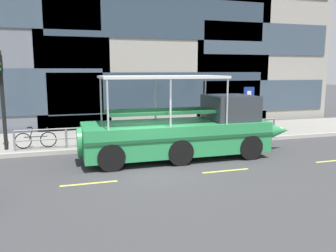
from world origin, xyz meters
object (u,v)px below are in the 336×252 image
object	(u,v)px
leaned_bicycle	(36,140)
pedestrian_near_bow	(214,116)
parking_sign	(248,102)
duck_tour_boat	(188,131)
traffic_light_pole	(2,91)

from	to	relation	value
leaned_bicycle	pedestrian_near_bow	bearing A→B (deg)	1.61
leaned_bicycle	parking_sign	bearing A→B (deg)	0.84
parking_sign	leaned_bicycle	size ratio (longest dim) A/B	1.44
leaned_bicycle	pedestrian_near_bow	size ratio (longest dim) A/B	1.00
parking_sign	duck_tour_boat	size ratio (longest dim) A/B	0.27
parking_sign	duck_tour_boat	bearing A→B (deg)	-147.02
pedestrian_near_bow	parking_sign	bearing A→B (deg)	-2.61
traffic_light_pole	pedestrian_near_bow	world-z (taller)	traffic_light_pole
traffic_light_pole	leaned_bicycle	bearing A→B (deg)	-0.77
traffic_light_pole	parking_sign	distance (m)	11.77
duck_tour_boat	traffic_light_pole	bearing A→B (deg)	159.46
pedestrian_near_bow	duck_tour_boat	bearing A→B (deg)	-130.36
parking_sign	traffic_light_pole	bearing A→B (deg)	-179.33
traffic_light_pole	parking_sign	size ratio (longest dim) A/B	1.66
pedestrian_near_bow	leaned_bicycle	bearing A→B (deg)	-178.39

